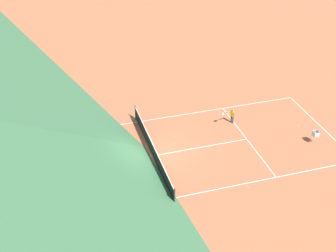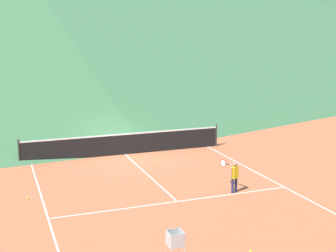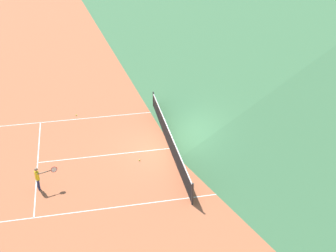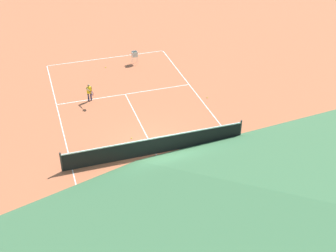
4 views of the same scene
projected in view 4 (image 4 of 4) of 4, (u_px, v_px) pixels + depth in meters
The scene contains 11 objects.
ground_plane at pixel (156, 154), 23.03m from camera, with size 600.00×600.00×0.00m, color #B7603D.
court_line_markings at pixel (156, 154), 23.03m from camera, with size 8.25×23.85×0.01m.
tennis_net at pixel (156, 145), 22.76m from camera, with size 9.18×0.08×1.06m.
player_near_service at pixel (89, 92), 27.10m from camera, with size 0.36×0.97×1.09m.
player_far_service at pixel (263, 190), 19.64m from camera, with size 0.39×1.05×1.21m.
tennis_ball_near_corner at pixel (78, 248), 17.83m from camera, with size 0.07×0.07×0.07m, color #CCE033.
tennis_ball_by_net_left at pixel (131, 138), 24.12m from camera, with size 0.07×0.07×0.07m, color #CCE033.
tennis_ball_alley_right at pixel (173, 241), 18.12m from camera, with size 0.07×0.07×0.07m, color #CCE033.
tennis_ball_by_net_right at pixel (106, 67), 31.23m from camera, with size 0.07×0.07×0.07m, color #CCE033.
tennis_ball_service_box at pixel (207, 97), 27.75m from camera, with size 0.07×0.07×0.07m, color #CCE033.
ball_hopper at pixel (135, 55), 31.44m from camera, with size 0.36×0.36×0.89m.
Camera 4 is at (5.18, 17.94, 13.57)m, focal length 50.00 mm.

